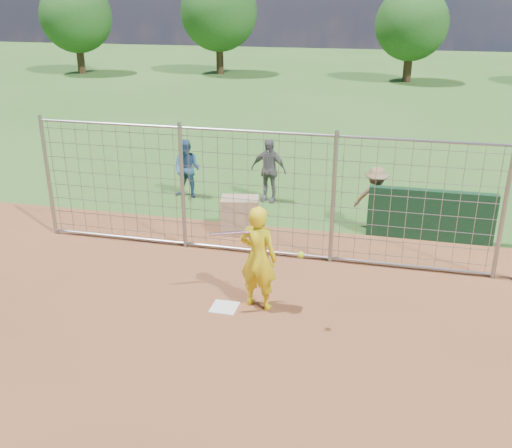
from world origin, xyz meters
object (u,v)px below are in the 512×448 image
(batter, at_px, (258,258))
(bystander_a, at_px, (187,169))
(bystander_b, at_px, (268,170))
(bystander_c, at_px, (375,199))
(equipment_bin, at_px, (240,215))

(batter, relative_size, bystander_a, 1.19)
(batter, xyz_separation_m, bystander_b, (-0.98, 5.21, -0.09))
(bystander_c, xyz_separation_m, equipment_bin, (-2.83, -0.89, -0.31))
(bystander_c, height_order, equipment_bin, bystander_c)
(bystander_b, distance_m, equipment_bin, 2.23)
(bystander_a, distance_m, bystander_c, 4.88)
(bystander_b, bearing_deg, equipment_bin, -82.66)
(bystander_c, relative_size, equipment_bin, 1.79)
(batter, distance_m, bystander_a, 5.86)
(batter, distance_m, bystander_b, 5.30)
(batter, xyz_separation_m, bystander_c, (1.70, 3.91, -0.18))
(bystander_a, bearing_deg, equipment_bin, -40.06)
(equipment_bin, bearing_deg, bystander_c, 6.83)
(batter, bearing_deg, bystander_b, -67.15)
(batter, xyz_separation_m, bystander_a, (-3.06, 4.99, -0.14))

